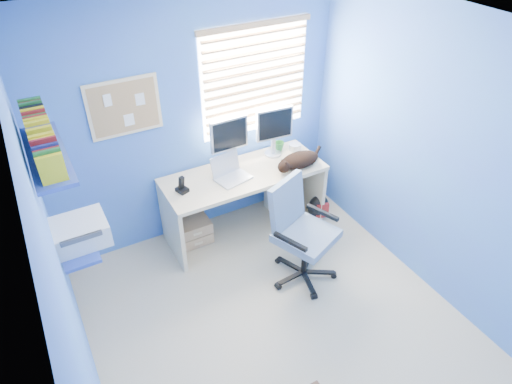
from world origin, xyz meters
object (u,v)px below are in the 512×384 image
tower_pc (281,197)px  laptop (233,170)px  cat (300,160)px  office_chair (301,244)px  desk (244,202)px

tower_pc → laptop: bearing=-173.9°
cat → tower_pc: bearing=94.3°
laptop → office_chair: 0.98m
desk → cat: cat is taller
laptop → cat: bearing=-22.6°
cat → desk: bearing=150.7°
desk → tower_pc: desk is taller
laptop → office_chair: (0.29, -0.80, -0.47)m
office_chair → tower_pc: bearing=69.0°
office_chair → laptop: bearing=110.1°
laptop → tower_pc: size_ratio=0.73×
tower_pc → office_chair: size_ratio=0.44×
tower_pc → office_chair: 0.97m
desk → laptop: laptop is taller
tower_pc → cat: bearing=-75.7°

